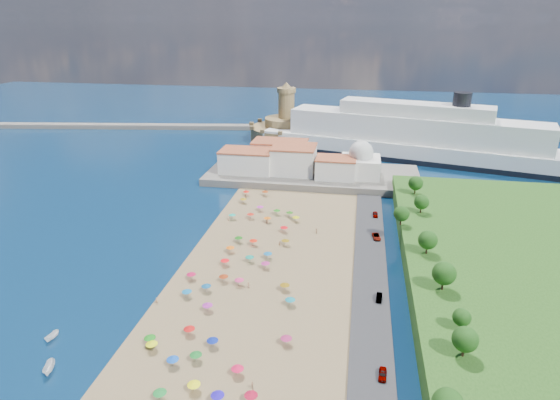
# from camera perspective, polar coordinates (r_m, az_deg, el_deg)

# --- Properties ---
(ground) EXTENTS (700.00, 700.00, 0.00)m
(ground) POSITION_cam_1_polar(r_m,az_deg,el_deg) (137.91, -3.43, -6.72)
(ground) COLOR #071938
(ground) RESTS_ON ground
(terrace) EXTENTS (90.00, 36.00, 3.00)m
(terrace) POSITION_cam_1_polar(r_m,az_deg,el_deg) (202.41, 4.00, 3.03)
(terrace) COLOR #59544C
(terrace) RESTS_ON ground
(jetty) EXTENTS (18.00, 70.00, 2.40)m
(jetty) POSITION_cam_1_polar(r_m,az_deg,el_deg) (238.63, -0.39, 5.84)
(jetty) COLOR #59544C
(jetty) RESTS_ON ground
(breakwater) EXTENTS (199.03, 34.77, 2.60)m
(breakwater) POSITION_cam_1_polar(r_m,az_deg,el_deg) (311.35, -17.10, 8.58)
(breakwater) COLOR #59544C
(breakwater) RESTS_ON ground
(waterfront_buildings) EXTENTS (57.00, 29.00, 11.00)m
(waterfront_buildings) POSITION_cam_1_polar(r_m,az_deg,el_deg) (202.77, 0.38, 5.00)
(waterfront_buildings) COLOR silver
(waterfront_buildings) RESTS_ON terrace
(domed_building) EXTENTS (16.00, 16.00, 15.00)m
(domed_building) POSITION_cam_1_polar(r_m,az_deg,el_deg) (197.41, 9.79, 4.57)
(domed_building) COLOR silver
(domed_building) RESTS_ON terrace
(fortress) EXTENTS (40.00, 40.00, 32.40)m
(fortress) POSITION_cam_1_polar(r_m,az_deg,el_deg) (266.02, 0.76, 8.66)
(fortress) COLOR #9C7F4E
(fortress) RESTS_ON ground
(cruise_ship) EXTENTS (153.62, 59.51, 33.38)m
(cruise_ship) POSITION_cam_1_polar(r_m,az_deg,el_deg) (238.64, 15.86, 7.18)
(cruise_ship) COLOR black
(cruise_ship) RESTS_ON ground
(beach_parasols) EXTENTS (31.97, 116.47, 2.20)m
(beach_parasols) POSITION_cam_1_polar(r_m,az_deg,el_deg) (125.14, -5.45, -8.78)
(beach_parasols) COLOR gray
(beach_parasols) RESTS_ON beach
(beachgoers) EXTENTS (34.73, 97.77, 1.83)m
(beachgoers) POSITION_cam_1_polar(r_m,az_deg,el_deg) (145.96, -2.66, -4.55)
(beachgoers) COLOR tan
(beachgoers) RESTS_ON beach
(moored_boats) EXTENTS (8.12, 13.53, 1.78)m
(moored_boats) POSITION_cam_1_polar(r_m,az_deg,el_deg) (110.08, -26.20, -16.68)
(moored_boats) COLOR white
(moored_boats) RESTS_ON ground
(parked_cars) EXTENTS (2.99, 83.02, 1.40)m
(parked_cars) POSITION_cam_1_polar(r_m,az_deg,el_deg) (136.60, 11.78, -6.81)
(parked_cars) COLOR gray
(parked_cars) RESTS_ON promenade
(hillside_trees) EXTENTS (12.65, 109.37, 6.97)m
(hillside_trees) POSITION_cam_1_polar(r_m,az_deg,el_deg) (125.59, 17.77, -5.69)
(hillside_trees) COLOR #382314
(hillside_trees) RESTS_ON hillside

